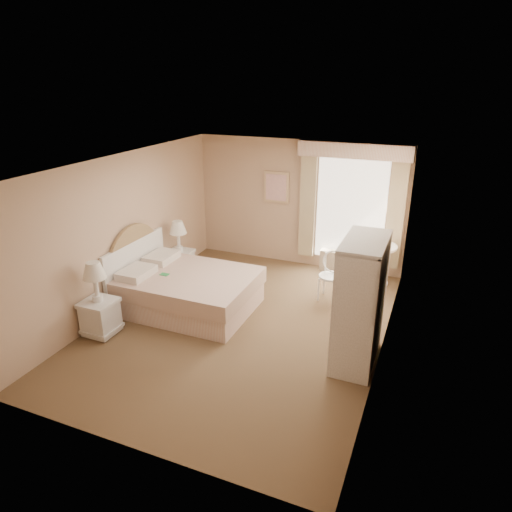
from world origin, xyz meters
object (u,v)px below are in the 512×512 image
at_px(bed, 184,288).
at_px(nightstand_near, 99,308).
at_px(round_table, 376,258).
at_px(armoire, 360,313).
at_px(cafe_chair, 332,272).
at_px(nightstand_far, 180,256).

relative_size(bed, nightstand_near, 1.84).
distance_m(nightstand_near, round_table, 4.86).
relative_size(round_table, armoire, 0.43).
bearing_deg(nightstand_near, cafe_chair, 40.64).
height_order(nightstand_far, armoire, armoire).
distance_m(nightstand_near, cafe_chair, 3.81).
height_order(cafe_chair, armoire, armoire).
distance_m(cafe_chair, armoire, 1.88).
xyz_separation_m(round_table, armoire, (0.16, -2.61, 0.22)).
relative_size(nightstand_near, armoire, 0.66).
xyz_separation_m(bed, armoire, (2.93, -0.43, 0.38)).
bearing_deg(round_table, nightstand_far, -162.13).
xyz_separation_m(cafe_chair, armoire, (0.76, -1.71, 0.23)).
bearing_deg(armoire, cafe_chair, 114.12).
relative_size(nightstand_far, armoire, 0.63).
distance_m(round_table, cafe_chair, 1.08).
xyz_separation_m(nightstand_far, round_table, (3.49, 1.12, 0.09)).
height_order(bed, cafe_chair, bed).
xyz_separation_m(nightstand_far, cafe_chair, (2.89, 0.22, 0.08)).
bearing_deg(cafe_chair, bed, -146.12).
distance_m(nightstand_far, cafe_chair, 2.90).
xyz_separation_m(bed, nightstand_far, (-0.72, 1.06, 0.07)).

